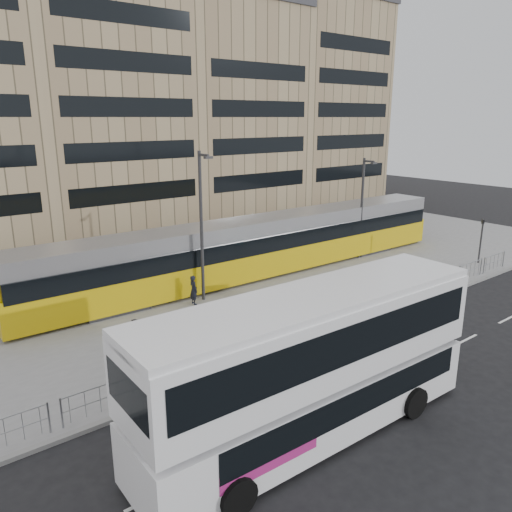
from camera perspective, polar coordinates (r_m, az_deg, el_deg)
ground at (r=23.11m, az=6.56°, el=-10.12°), size 120.00×120.00×0.00m
plaza at (r=32.05m, az=-8.73°, el=-2.62°), size 64.00×24.00×0.15m
kerb at (r=23.11m, az=6.47°, el=-9.91°), size 64.00×0.25×0.17m
building_row at (r=51.64m, az=-20.83°, el=17.86°), size 70.40×18.40×31.20m
pedestrian_barrier at (r=24.37m, az=9.16°, el=-6.30°), size 32.07×0.07×1.10m
road_markings at (r=21.54m, az=16.21°, el=-12.68°), size 62.00×0.12×0.01m
double_decker_bus at (r=16.04m, az=6.48°, el=-11.85°), size 12.18×3.38×4.84m
tram at (r=32.03m, az=0.37°, el=1.14°), size 31.27×3.50×3.68m
station_sign at (r=26.93m, az=14.08°, el=-2.40°), size 2.08×0.83×2.51m
ad_panel at (r=28.06m, az=16.42°, el=-3.55°), size 0.86×0.11×1.61m
pedestrian at (r=27.26m, az=-7.15°, el=-3.87°), size 0.42×0.61×1.63m
traffic_light_west at (r=18.26m, az=-13.47°, el=-10.36°), size 0.18×0.21×3.10m
traffic_light_east at (r=37.80m, az=24.37°, el=2.17°), size 0.23×0.25×3.10m
lamp_post_west at (r=26.91m, az=-6.21°, el=3.96°), size 0.45×1.04×8.17m
lamp_post_east at (r=36.21m, az=12.08°, el=5.84°), size 0.45×1.04×7.13m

